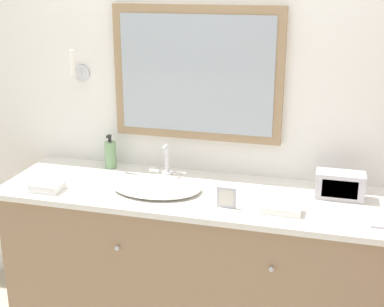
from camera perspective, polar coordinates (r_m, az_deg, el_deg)
The scene contains 8 objects.
wall_back at distance 2.86m, azimuth 3.19°, elevation 6.28°, with size 8.00×0.18×2.55m.
vanity_counter at distance 2.87m, azimuth 1.51°, elevation -11.99°, with size 2.11×0.61×0.85m.
sink_basin at distance 2.72m, azimuth -3.78°, elevation -3.44°, with size 0.46×0.38×0.19m.
soap_bottle at distance 3.03m, azimuth -8.68°, elevation -0.08°, with size 0.06×0.06×0.19m.
appliance_box at distance 2.69m, azimuth 15.50°, elevation -3.30°, with size 0.23×0.11×0.13m.
picture_frame at distance 2.50m, azimuth 3.69°, elevation -4.71°, with size 0.09×0.01×0.10m.
hand_towel_near_sink at distance 2.80m, azimuth -15.15°, elevation -3.40°, with size 0.15×0.12×0.04m.
hand_towel_far_corner at distance 2.49m, azimuth 9.49°, elevation -5.84°, with size 0.18×0.10×0.04m.
Camera 1 is at (0.58, -2.07, 1.88)m, focal length 50.00 mm.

